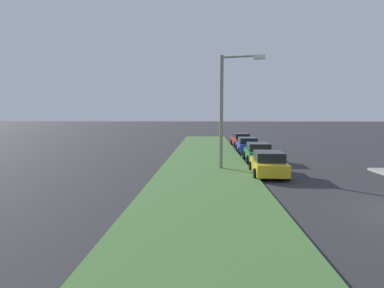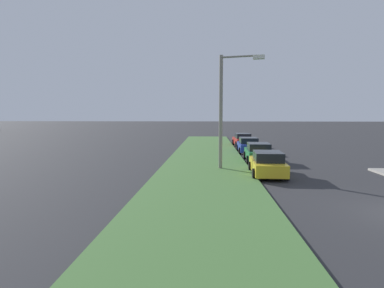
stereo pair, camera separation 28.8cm
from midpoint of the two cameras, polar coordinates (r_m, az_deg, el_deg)
The scene contains 6 objects.
grass_median at distance 22.21m, azimuth 1.97°, elevation -4.18°, with size 60.00×6.00×0.12m, color #477238.
parked_car_yellow at distance 20.17m, azimuth 12.80°, elevation -3.39°, with size 4.37×2.14×1.47m.
parked_car_green at distance 25.85m, azimuth 11.16°, elevation -1.47°, with size 4.34×2.09×1.47m.
parked_car_blue at distance 31.70m, azimuth 9.39°, elevation -0.21°, with size 4.30×2.03×1.47m.
parked_car_red at distance 38.27m, azimuth 8.36°, elevation 0.74°, with size 4.40×2.21×1.47m.
streetlight at distance 21.49m, azimuth 5.71°, elevation 7.06°, with size 0.97×2.83×7.50m.
Camera 1 is at (-11.91, 7.88, 3.72)m, focal length 30.50 mm.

